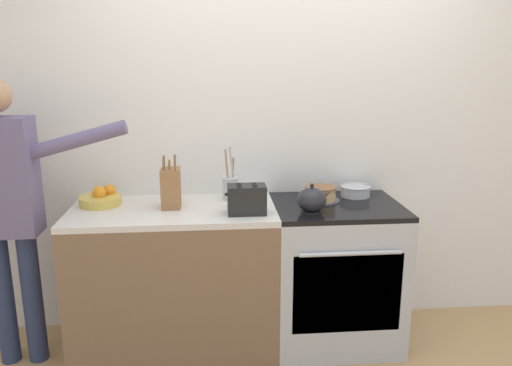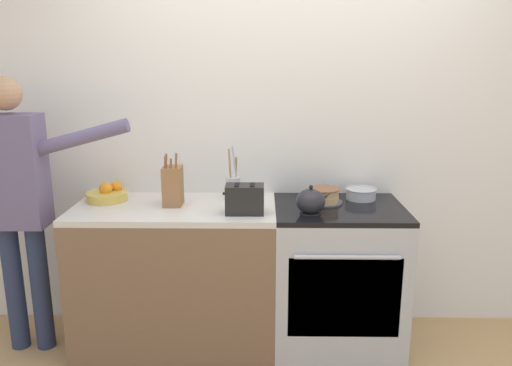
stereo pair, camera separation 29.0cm
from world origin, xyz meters
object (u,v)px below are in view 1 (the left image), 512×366
knife_block (171,188)px  fruit_bowl (101,198)px  utensil_crock (230,187)px  stove_range (335,273)px  mixing_bowl (355,191)px  toaster (247,199)px  tea_kettle (312,200)px  layer_cake (321,194)px  person_baker (8,200)px

knife_block → fruit_bowl: 0.44m
fruit_bowl → utensil_crock: bearing=2.9°
stove_range → mixing_bowl: (0.16, 0.17, 0.48)m
fruit_bowl → toaster: size_ratio=1.07×
utensil_crock → fruit_bowl: size_ratio=1.37×
stove_range → fruit_bowl: (-1.42, 0.12, 0.49)m
stove_range → knife_block: 1.15m
tea_kettle → utensil_crock: (-0.46, 0.29, 0.01)m
mixing_bowl → tea_kettle: bearing=-138.4°
stove_range → toaster: toaster is taller
layer_cake → fruit_bowl: size_ratio=0.93×
tea_kettle → toaster: size_ratio=0.88×
mixing_bowl → toaster: toaster is taller
fruit_bowl → person_baker: 0.50m
fruit_bowl → person_baker: person_baker is taller
fruit_bowl → stove_range: bearing=-4.8°
knife_block → stove_range: bearing=-1.3°
toaster → mixing_bowl: bearing=23.1°
person_baker → layer_cake: bearing=5.6°
knife_block → toaster: knife_block is taller
tea_kettle → person_baker: size_ratio=0.12×
fruit_bowl → person_baker: (-0.46, -0.20, 0.06)m
toaster → person_baker: bearing=177.3°
stove_range → person_baker: size_ratio=0.54×
stove_range → mixing_bowl: mixing_bowl is taller
knife_block → utensil_crock: 0.38m
fruit_bowl → person_baker: size_ratio=0.15×
utensil_crock → fruit_bowl: (-0.78, -0.04, -0.04)m
stove_range → knife_block: bearing=178.7°
mixing_bowl → person_baker: 2.05m
tea_kettle → person_baker: person_baker is taller
layer_cake → tea_kettle: size_ratio=1.14×
utensil_crock → tea_kettle: bearing=-32.8°
tea_kettle → fruit_bowl: 1.26m
stove_range → toaster: size_ratio=3.86×
utensil_crock → fruit_bowl: bearing=-177.1°
tea_kettle → knife_block: knife_block is taller
layer_cake → utensil_crock: 0.56m
utensil_crock → toaster: bearing=-74.5°
mixing_bowl → utensil_crock: size_ratio=0.58×
stove_range → person_baker: (-1.88, -0.08, 0.54)m
stove_range → utensil_crock: size_ratio=2.63×
layer_cake → toaster: toaster is taller
knife_block → toaster: size_ratio=1.39×
layer_cake → person_baker: 1.80m
utensil_crock → toaster: (0.08, -0.30, 0.00)m
stove_range → toaster: 0.78m
tea_kettle → fruit_bowl: (-1.24, 0.25, -0.03)m
utensil_crock → knife_block: bearing=-158.8°
layer_cake → tea_kettle: (-0.10, -0.21, 0.03)m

